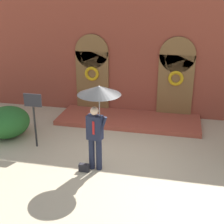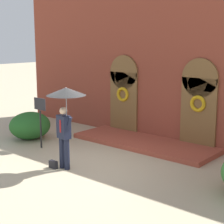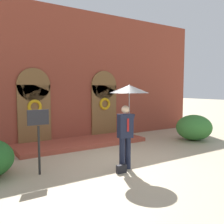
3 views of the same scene
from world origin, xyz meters
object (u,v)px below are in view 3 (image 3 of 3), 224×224
at_px(sign_post, 39,131).
at_px(shrub_right, 194,127).
at_px(handbag, 121,169).
at_px(person_with_umbrella, 128,101).

bearing_deg(sign_post, shrub_right, 5.44).
xyz_separation_m(sign_post, shrub_right, (7.02, 0.67, -0.61)).
xyz_separation_m(handbag, sign_post, (-1.88, 1.08, 1.05)).
relative_size(sign_post, shrub_right, 1.09).
distance_m(person_with_umbrella, sign_post, 2.53).
bearing_deg(handbag, shrub_right, 20.93).
bearing_deg(sign_post, handbag, -29.97).
xyz_separation_m(person_with_umbrella, shrub_right, (4.77, 1.55, -1.36)).
bearing_deg(shrub_right, handbag, -161.16).
bearing_deg(handbag, person_with_umbrella, 30.95).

